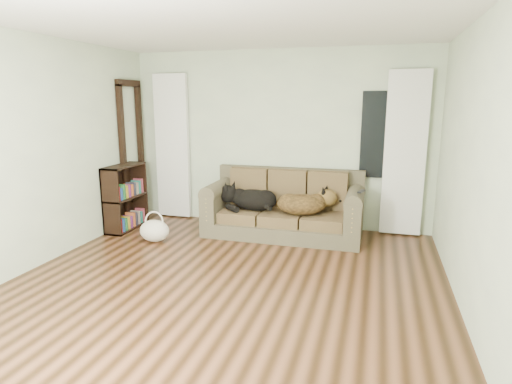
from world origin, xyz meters
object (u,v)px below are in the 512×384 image
(dog_shepherd, at_px, (304,204))
(bookshelf, at_px, (125,196))
(dog_black_lab, at_px, (251,200))
(tote_bag, at_px, (155,230))
(sofa, at_px, (284,204))

(dog_shepherd, distance_m, bookshelf, 2.62)
(bookshelf, bearing_deg, dog_shepherd, -1.64)
(dog_black_lab, relative_size, tote_bag, 1.69)
(dog_shepherd, height_order, bookshelf, bookshelf)
(sofa, bearing_deg, bookshelf, -171.34)
(dog_shepherd, bearing_deg, tote_bag, 12.42)
(dog_shepherd, bearing_deg, dog_black_lab, -11.02)
(dog_black_lab, distance_m, tote_bag, 1.40)
(dog_shepherd, distance_m, tote_bag, 2.06)
(sofa, xyz_separation_m, dog_black_lab, (-0.47, -0.04, 0.03))
(tote_bag, bearing_deg, dog_shepherd, 19.93)
(dog_shepherd, bearing_deg, bookshelf, -1.66)
(sofa, height_order, dog_black_lab, sofa)
(sofa, relative_size, tote_bag, 5.29)
(sofa, relative_size, dog_shepherd, 3.15)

